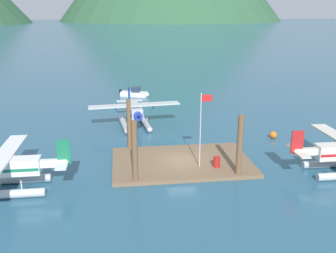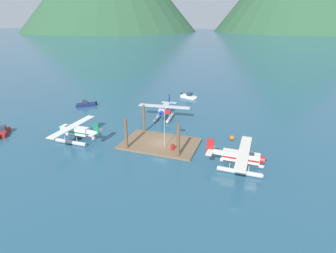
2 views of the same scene
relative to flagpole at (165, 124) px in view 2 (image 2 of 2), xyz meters
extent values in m
plane|color=#285670|center=(-1.39, 1.49, -4.23)|extent=(1200.00, 1200.00, 0.00)
cube|color=brown|center=(-1.39, 1.49, -4.08)|extent=(12.07, 7.92, 0.30)
cylinder|color=brown|center=(-5.61, -1.94, -1.68)|extent=(0.45, 0.45, 5.08)
cylinder|color=brown|center=(2.67, -1.87, -1.63)|extent=(0.48, 0.48, 5.20)
cylinder|color=brown|center=(-5.81, 5.13, -1.66)|extent=(0.39, 0.39, 5.13)
cylinder|color=silver|center=(-0.12, 0.00, -0.80)|extent=(0.08, 0.08, 6.25)
cube|color=red|center=(0.33, 0.00, 1.97)|extent=(0.90, 0.03, 0.56)
sphere|color=gold|center=(-0.12, 0.00, 2.37)|extent=(0.10, 0.10, 0.10)
cylinder|color=#AD1E19|center=(1.29, -0.27, -3.49)|extent=(0.58, 0.58, 0.88)
torus|color=#AD1E19|center=(1.29, -0.27, -3.49)|extent=(0.62, 0.62, 0.04)
sphere|color=orange|center=(9.35, 7.07, -3.85)|extent=(0.76, 0.76, 0.76)
cylinder|color=#B7BABF|center=(-3.72, 13.48, -3.91)|extent=(1.22, 5.64, 0.64)
sphere|color=#B7BABF|center=(-3.43, 10.70, -3.91)|extent=(0.64, 0.64, 0.64)
cylinder|color=#B7BABF|center=(-6.21, 13.22, -3.91)|extent=(1.22, 5.64, 0.64)
sphere|color=#B7BABF|center=(-5.92, 10.43, -3.91)|extent=(0.64, 0.64, 0.64)
cylinder|color=#B7BABF|center=(-3.60, 12.29, -3.24)|extent=(0.10, 0.10, 0.70)
cylinder|color=#B7BABF|center=(-3.85, 14.67, -3.24)|extent=(0.10, 0.10, 0.70)
cylinder|color=#B7BABF|center=(-6.08, 12.03, -3.24)|extent=(0.10, 0.10, 0.70)
cylinder|color=#B7BABF|center=(-6.34, 14.41, -3.24)|extent=(0.10, 0.10, 0.70)
cube|color=silver|center=(-4.97, 13.35, -2.29)|extent=(1.73, 4.90, 1.20)
cube|color=#1E389E|center=(-4.97, 13.35, -2.39)|extent=(1.74, 4.81, 0.24)
cube|color=#283347|center=(-4.85, 12.28, -1.96)|extent=(1.16, 1.20, 0.56)
cube|color=silver|center=(-4.94, 13.05, -1.62)|extent=(10.49, 2.48, 0.14)
cylinder|color=#1E389E|center=(-2.75, 13.28, -1.95)|extent=(0.63, 0.14, 0.84)
cylinder|color=#1E389E|center=(-7.12, 12.82, -1.95)|extent=(0.63, 0.14, 0.84)
cylinder|color=#1E389E|center=(-4.68, 10.66, -2.29)|extent=(1.02, 0.70, 0.96)
cone|color=black|center=(-4.64, 10.22, -2.29)|extent=(0.39, 0.39, 0.36)
cube|color=silver|center=(-5.31, 16.58, -2.19)|extent=(0.67, 2.23, 0.56)
cube|color=#1E389E|center=(-5.40, 17.48, -1.34)|extent=(0.22, 1.01, 1.90)
cube|color=silver|center=(-5.39, 17.38, -2.09)|extent=(3.27, 1.13, 0.10)
cylinder|color=#B7BABF|center=(11.48, -0.98, -3.91)|extent=(5.61, 0.72, 0.64)
sphere|color=#B7BABF|center=(14.28, -1.02, -3.91)|extent=(0.64, 0.64, 0.64)
cylinder|color=#B7BABF|center=(11.44, -3.48, -3.91)|extent=(5.61, 0.72, 0.64)
sphere|color=#B7BABF|center=(14.24, -3.52, -3.91)|extent=(0.64, 0.64, 0.64)
cylinder|color=#B7BABF|center=(12.68, -0.99, -3.24)|extent=(0.10, 0.10, 0.70)
cylinder|color=#B7BABF|center=(10.28, -0.96, -3.24)|extent=(0.10, 0.10, 0.70)
cylinder|color=#B7BABF|center=(12.64, -3.49, -3.24)|extent=(0.10, 0.10, 0.70)
cylinder|color=#B7BABF|center=(10.24, -3.46, -3.24)|extent=(0.10, 0.10, 0.70)
cube|color=silver|center=(11.46, -2.23, -2.29)|extent=(4.82, 1.31, 1.20)
cube|color=#B21E1E|center=(11.46, -2.23, -2.39)|extent=(4.72, 1.33, 0.24)
cube|color=#283347|center=(12.54, -2.24, -1.96)|extent=(1.12, 1.07, 0.56)
cube|color=silver|center=(11.76, -2.23, -1.62)|extent=(1.56, 10.42, 0.14)
cylinder|color=#B21E1E|center=(11.79, -0.03, -1.95)|extent=(0.09, 0.62, 0.84)
cylinder|color=#B21E1E|center=(11.73, -4.43, -1.95)|extent=(0.09, 0.62, 0.84)
cylinder|color=#B21E1E|center=(14.16, -2.27, -2.29)|extent=(0.61, 0.97, 0.96)
cone|color=black|center=(14.61, -2.27, -2.29)|extent=(0.36, 0.37, 0.36)
cube|color=silver|center=(8.21, -2.18, -2.19)|extent=(2.21, 0.47, 0.56)
cube|color=#B21E1E|center=(7.31, -2.16, -1.34)|extent=(1.00, 0.13, 1.90)
cube|color=silver|center=(7.41, -2.17, -2.09)|extent=(0.85, 3.21, 0.10)
cylinder|color=#B7BABF|center=(-15.01, -3.22, -3.91)|extent=(5.60, 0.66, 0.64)
sphere|color=#B7BABF|center=(-17.81, -3.21, -3.91)|extent=(0.64, 0.64, 0.64)
cylinder|color=#B7BABF|center=(-15.00, -0.72, -3.91)|extent=(5.60, 0.66, 0.64)
sphere|color=#B7BABF|center=(-17.80, -0.71, -3.91)|extent=(0.64, 0.64, 0.64)
cylinder|color=#B7BABF|center=(-16.21, -3.22, -3.24)|extent=(0.10, 0.10, 0.70)
cylinder|color=#B7BABF|center=(-13.81, -3.23, -3.24)|extent=(0.10, 0.10, 0.70)
cylinder|color=#B7BABF|center=(-16.20, -0.72, -3.24)|extent=(0.10, 0.10, 0.70)
cylinder|color=#B7BABF|center=(-13.80, -0.73, -3.24)|extent=(0.10, 0.10, 0.70)
cube|color=white|center=(-15.01, -1.97, -2.29)|extent=(4.81, 1.26, 1.20)
cube|color=#196B47|center=(-15.01, -1.97, -2.39)|extent=(4.71, 1.28, 0.24)
cube|color=#283347|center=(-16.09, -1.97, -1.96)|extent=(1.10, 1.06, 0.56)
cube|color=white|center=(-15.31, -1.97, -1.62)|extent=(1.44, 10.41, 0.14)
cylinder|color=#196B47|center=(-15.32, -4.17, -1.95)|extent=(0.08, 0.62, 0.84)
cylinder|color=#196B47|center=(-15.30, 0.23, -1.95)|extent=(0.08, 0.62, 0.84)
cylinder|color=#196B47|center=(-17.71, -1.96, -2.29)|extent=(0.60, 0.96, 0.96)
cone|color=black|center=(-18.16, -1.96, -2.29)|extent=(0.35, 0.36, 0.36)
cube|color=white|center=(-11.76, -1.98, -2.19)|extent=(2.20, 0.45, 0.56)
cube|color=#196B47|center=(-10.86, -1.99, -1.34)|extent=(1.00, 0.12, 1.90)
cube|color=white|center=(-10.96, -1.99, -2.09)|extent=(0.81, 3.20, 0.10)
cube|color=navy|center=(-25.01, 14.98, -3.88)|extent=(4.23, 3.76, 0.70)
sphere|color=navy|center=(-26.67, 13.69, -3.88)|extent=(0.70, 0.70, 0.70)
cube|color=#283347|center=(-25.25, 14.79, -3.13)|extent=(1.62, 1.61, 0.80)
cube|color=black|center=(-23.21, 16.38, -3.63)|extent=(0.47, 0.48, 0.80)
cube|color=silver|center=(-4.29, 29.55, -3.88)|extent=(4.46, 2.88, 0.70)
sphere|color=silver|center=(-2.33, 28.81, -3.88)|extent=(0.70, 0.70, 0.70)
cube|color=#283347|center=(-4.01, 29.44, -3.13)|extent=(1.51, 1.45, 0.80)
cube|color=black|center=(-6.43, 30.35, -3.63)|extent=(0.43, 0.45, 0.80)
cube|color=#B2231E|center=(-28.85, -3.97, -3.88)|extent=(3.69, 4.28, 0.70)
sphere|color=#B2231E|center=(-30.09, -2.28, -3.88)|extent=(0.70, 0.70, 0.70)
cube|color=#283347|center=(-29.03, -3.73, -3.13)|extent=(1.60, 1.62, 0.80)
camera|label=1|loc=(-6.62, -28.91, 8.67)|focal=40.32mm
camera|label=2|loc=(12.65, -34.76, 14.44)|focal=28.43mm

